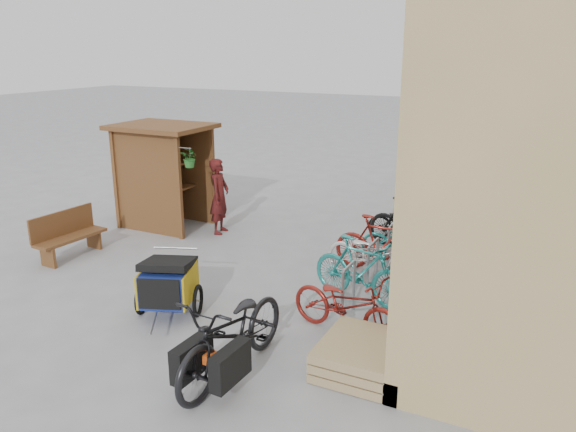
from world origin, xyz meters
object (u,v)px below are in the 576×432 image
at_px(bike_2, 373,255).
at_px(bench, 68,234).
at_px(bike_0, 347,305).
at_px(bike_6, 404,222).
at_px(person_kiosk, 220,196).
at_px(bike_1, 361,270).
at_px(pallet_stack, 360,356).
at_px(cargo_bike, 233,334).
at_px(bike_7, 425,214).
at_px(kiosk, 160,161).
at_px(bike_5, 410,225).
at_px(bike_3, 381,245).
at_px(child_trailer, 168,282).
at_px(bike_4, 404,240).
at_px(shopping_carts, 466,191).

bearing_deg(bike_2, bench, 113.12).
xyz_separation_m(bike_0, bike_6, (-0.37, 4.52, -0.07)).
height_order(person_kiosk, bike_1, person_kiosk).
bearing_deg(bench, bike_0, -0.51).
relative_size(pallet_stack, cargo_bike, 0.52).
distance_m(pallet_stack, bike_2, 3.05).
distance_m(person_kiosk, bike_6, 4.14).
xyz_separation_m(pallet_stack, bike_2, (-0.80, 2.93, 0.27)).
height_order(pallet_stack, bike_0, bike_0).
relative_size(pallet_stack, bike_7, 0.73).
xyz_separation_m(bike_0, bike_2, (-0.29, 2.12, 0.00)).
xyz_separation_m(kiosk, bike_6, (5.40, 1.46, -1.14)).
bearing_deg(bike_5, bike_3, -174.82).
distance_m(pallet_stack, bike_6, 5.40).
bearing_deg(bike_1, bench, 109.63).
relative_size(child_trailer, bike_3, 0.92).
distance_m(pallet_stack, child_trailer, 3.29).
relative_size(child_trailer, bike_6, 1.08).
xyz_separation_m(cargo_bike, bike_3, (0.65, 4.16, -0.04)).
height_order(pallet_stack, person_kiosk, person_kiosk).
distance_m(pallet_stack, cargo_bike, 1.69).
xyz_separation_m(bike_0, bike_3, (-0.26, 2.51, 0.07)).
bearing_deg(bike_1, bike_4, 9.38).
distance_m(bike_1, bike_7, 3.89).
bearing_deg(shopping_carts, bike_1, -96.87).
distance_m(cargo_bike, bike_6, 6.19).
bearing_deg(bike_5, pallet_stack, -160.77).
bearing_deg(bike_7, person_kiosk, 128.72).
distance_m(bench, bike_7, 7.61).
xyz_separation_m(shopping_carts, bike_5, (-0.60, -3.08, -0.09)).
bearing_deg(person_kiosk, bike_6, -82.56).
bearing_deg(bike_3, bike_0, -171.52).
relative_size(bike_6, bike_7, 0.95).
xyz_separation_m(person_kiosk, bike_7, (4.21, 1.87, -0.37)).
distance_m(person_kiosk, bike_3, 4.07).
distance_m(bike_2, bike_4, 1.21).
xyz_separation_m(bike_1, bike_5, (0.10, 2.73, 0.01)).
relative_size(kiosk, bike_0, 1.36).
distance_m(kiosk, bike_4, 5.84).
height_order(shopping_carts, bike_1, shopping_carts).
height_order(child_trailer, person_kiosk, person_kiosk).
relative_size(bike_3, bike_6, 1.17).
bearing_deg(bike_3, bike_1, -174.54).
height_order(bench, bike_5, bike_5).
distance_m(person_kiosk, bike_4, 4.25).
distance_m(bike_0, bike_5, 3.91).
relative_size(bike_2, bike_3, 1.00).
bearing_deg(pallet_stack, bike_6, 99.38).
bearing_deg(bike_4, person_kiosk, 77.30).
relative_size(bike_4, bike_6, 1.07).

